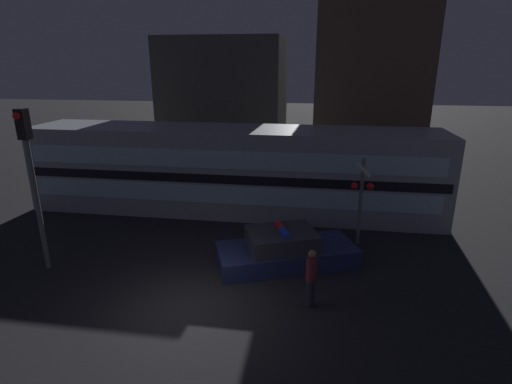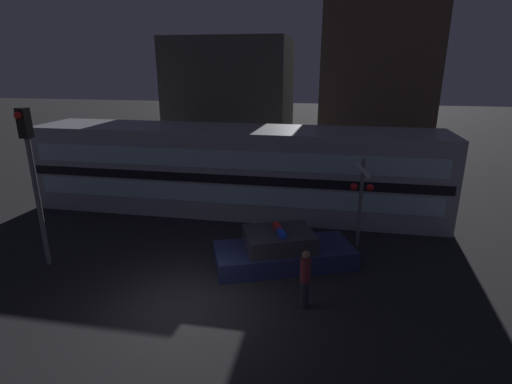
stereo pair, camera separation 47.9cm
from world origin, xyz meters
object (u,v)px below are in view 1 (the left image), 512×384
object	(u,v)px
train	(233,170)
pedestrian	(311,278)
traffic_light_corner	(31,169)
police_car	(285,251)
crossing_signal_near	(361,196)

from	to	relation	value
train	pedestrian	size ratio (longest dim) A/B	10.56
train	traffic_light_corner	bearing A→B (deg)	-128.06
train	police_car	bearing A→B (deg)	-60.35
police_car	pedestrian	distance (m)	2.54
train	pedestrian	distance (m)	8.14
police_car	pedestrian	bearing A→B (deg)	-90.79
pedestrian	traffic_light_corner	xyz separation A→B (m)	(-8.59, 0.91, 2.47)
police_car	crossing_signal_near	world-z (taller)	crossing_signal_near
crossing_signal_near	pedestrian	bearing A→B (deg)	-110.97
train	police_car	distance (m)	5.76
train	pedestrian	bearing A→B (deg)	-63.10
train	traffic_light_corner	distance (m)	8.14
police_car	pedestrian	size ratio (longest dim) A/B	2.89
police_car	traffic_light_corner	size ratio (longest dim) A/B	0.95
crossing_signal_near	traffic_light_corner	world-z (taller)	traffic_light_corner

